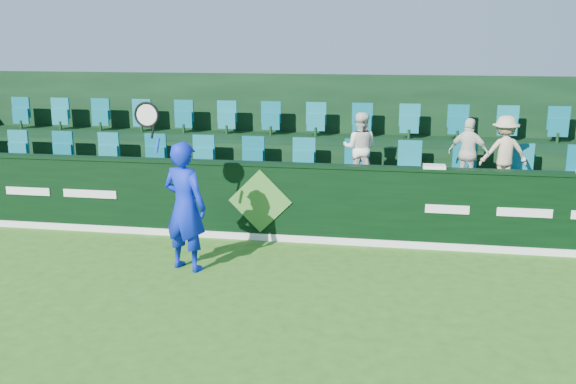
% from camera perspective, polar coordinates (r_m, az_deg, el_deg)
% --- Properties ---
extents(ground, '(60.00, 60.00, 0.00)m').
position_cam_1_polar(ground, '(7.62, -8.77, -13.23)').
color(ground, '#2E6818').
rests_on(ground, ground).
extents(sponsor_hoarding, '(16.00, 0.25, 1.35)m').
position_cam_1_polar(sponsor_hoarding, '(11.01, -2.36, -0.81)').
color(sponsor_hoarding, black).
rests_on(sponsor_hoarding, ground).
extents(stand_tier_front, '(16.00, 2.00, 0.80)m').
position_cam_1_polar(stand_tier_front, '(12.12, -1.28, -0.78)').
color(stand_tier_front, black).
rests_on(stand_tier_front, ground).
extents(stand_tier_back, '(16.00, 1.80, 1.30)m').
position_cam_1_polar(stand_tier_back, '(13.89, 0.21, 2.15)').
color(stand_tier_back, black).
rests_on(stand_tier_back, ground).
extents(stand_rear, '(16.00, 4.10, 2.60)m').
position_cam_1_polar(stand_rear, '(14.22, 0.51, 4.74)').
color(stand_rear, black).
rests_on(stand_rear, ground).
extents(seat_row_front, '(13.50, 0.50, 0.60)m').
position_cam_1_polar(seat_row_front, '(12.35, -0.94, 2.82)').
color(seat_row_front, '#0B6070').
rests_on(seat_row_front, stand_tier_front).
extents(seat_row_back, '(13.50, 0.50, 0.60)m').
position_cam_1_polar(seat_row_back, '(14.02, 0.41, 6.20)').
color(seat_row_back, '#0B6070').
rests_on(seat_row_back, stand_tier_back).
extents(tennis_player, '(1.12, 0.67, 2.56)m').
position_cam_1_polar(tennis_player, '(9.62, -9.18, -1.20)').
color(tennis_player, '#0B20C6').
rests_on(tennis_player, ground).
extents(spectator_left, '(0.67, 0.54, 1.30)m').
position_cam_1_polar(spectator_left, '(11.73, 6.40, 3.90)').
color(spectator_left, white).
rests_on(spectator_left, stand_tier_front).
extents(spectator_middle, '(0.79, 0.57, 1.24)m').
position_cam_1_polar(spectator_middle, '(11.78, 15.76, 3.35)').
color(spectator_middle, white).
rests_on(spectator_middle, stand_tier_front).
extents(spectator_right, '(0.91, 0.62, 1.29)m').
position_cam_1_polar(spectator_right, '(11.86, 18.66, 3.34)').
color(spectator_right, '#C9B68D').
rests_on(spectator_right, stand_tier_front).
extents(towel, '(0.36, 0.23, 0.05)m').
position_cam_1_polar(towel, '(10.64, 12.87, 2.22)').
color(towel, white).
rests_on(towel, sponsor_hoarding).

